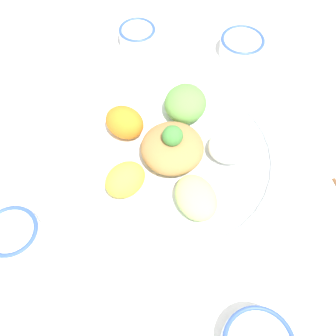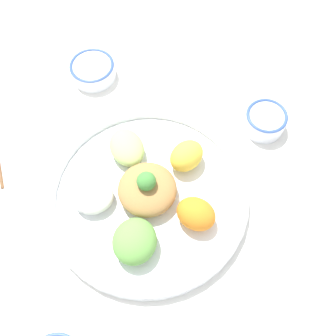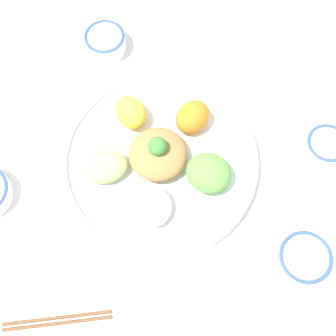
{
  "view_description": "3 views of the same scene",
  "coord_description": "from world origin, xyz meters",
  "px_view_note": "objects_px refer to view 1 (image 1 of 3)",
  "views": [
    {
      "loc": [
        0.39,
        -0.09,
        0.64
      ],
      "look_at": [
        0.05,
        0.01,
        0.06
      ],
      "focal_mm": 42.0,
      "sensor_mm": 36.0,
      "label": 1
    },
    {
      "loc": [
        -0.3,
        0.1,
        0.75
      ],
      "look_at": [
        0.02,
        -0.01,
        0.09
      ],
      "focal_mm": 42.0,
      "sensor_mm": 36.0,
      "label": 2
    },
    {
      "loc": [
        0.04,
        0.41,
        0.9
      ],
      "look_at": [
        -0.01,
        0.08,
        0.08
      ],
      "focal_mm": 50.0,
      "sensor_mm": 36.0,
      "label": 3
    }
  ],
  "objects_px": {
    "sauce_bowl_red": "(137,35)",
    "serving_spoon_main": "(78,50)",
    "rice_bowl_blue": "(14,235)",
    "salad_platter": "(172,154)",
    "sauce_bowl_dark": "(242,45)"
  },
  "relations": [
    {
      "from": "sauce_bowl_red",
      "to": "serving_spoon_main",
      "type": "bearing_deg",
      "value": -95.79
    },
    {
      "from": "rice_bowl_blue",
      "to": "serving_spoon_main",
      "type": "xyz_separation_m",
      "value": [
        -0.44,
        0.18,
        -0.02
      ]
    },
    {
      "from": "salad_platter",
      "to": "rice_bowl_blue",
      "type": "height_order",
      "value": "salad_platter"
    },
    {
      "from": "serving_spoon_main",
      "to": "salad_platter",
      "type": "bearing_deg",
      "value": 9.25
    },
    {
      "from": "salad_platter",
      "to": "sauce_bowl_dark",
      "type": "height_order",
      "value": "salad_platter"
    },
    {
      "from": "sauce_bowl_dark",
      "to": "sauce_bowl_red",
      "type": "bearing_deg",
      "value": -115.63
    },
    {
      "from": "rice_bowl_blue",
      "to": "sauce_bowl_dark",
      "type": "height_order",
      "value": "rice_bowl_blue"
    },
    {
      "from": "salad_platter",
      "to": "sauce_bowl_dark",
      "type": "xyz_separation_m",
      "value": [
        -0.24,
        0.24,
        -0.0
      ]
    },
    {
      "from": "sauce_bowl_red",
      "to": "sauce_bowl_dark",
      "type": "height_order",
      "value": "sauce_bowl_dark"
    },
    {
      "from": "sauce_bowl_red",
      "to": "rice_bowl_blue",
      "type": "bearing_deg",
      "value": -37.45
    },
    {
      "from": "sauce_bowl_red",
      "to": "serving_spoon_main",
      "type": "distance_m",
      "value": 0.14
    },
    {
      "from": "sauce_bowl_red",
      "to": "sauce_bowl_dark",
      "type": "relative_size",
      "value": 0.86
    },
    {
      "from": "sauce_bowl_dark",
      "to": "serving_spoon_main",
      "type": "distance_m",
      "value": 0.38
    },
    {
      "from": "sauce_bowl_red",
      "to": "rice_bowl_blue",
      "type": "relative_size",
      "value": 0.94
    },
    {
      "from": "salad_platter",
      "to": "sauce_bowl_red",
      "type": "distance_m",
      "value": 0.34
    }
  ]
}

